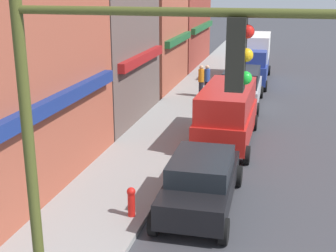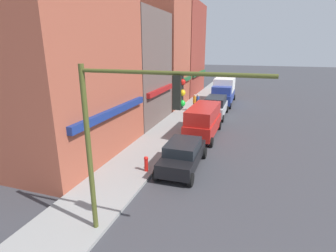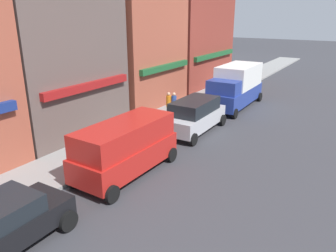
{
  "view_description": "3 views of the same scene",
  "coord_description": "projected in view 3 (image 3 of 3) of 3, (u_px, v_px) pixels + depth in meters",
  "views": [
    {
      "loc": [
        -1.24,
        2.67,
        6.26
      ],
      "look_at": [
        12.23,
        6.0,
        2.0
      ],
      "focal_mm": 50.0,
      "sensor_mm": 36.0,
      "label": 1
    },
    {
      "loc": [
        -2.15,
        1.24,
        6.6
      ],
      "look_at": [
        12.23,
        6.0,
        2.0
      ],
      "focal_mm": 28.0,
      "sensor_mm": 36.0,
      "label": 2
    },
    {
      "loc": [
        6.88,
        -3.63,
        6.63
      ],
      "look_at": [
        20.19,
        4.7,
        1.2
      ],
      "focal_mm": 35.0,
      "sensor_mm": 36.0,
      "label": 3
    }
  ],
  "objects": [
    {
      "name": "storefront_row",
      "position": [
        90.0,
        12.0,
        19.78
      ],
      "size": [
        33.34,
        5.3,
        15.97
      ],
      "color": "#9E4C38",
      "rests_on": "ground_plane"
    },
    {
      "name": "van_red",
      "position": [
        126.0,
        146.0,
        13.87
      ],
      "size": [
        5.03,
        2.22,
        2.34
      ],
      "rotation": [
        0.0,
        0.0,
        -0.02
      ],
      "color": "#B21E19",
      "rests_on": "ground_plane"
    },
    {
      "name": "suv_silver",
      "position": [
        195.0,
        115.0,
        19.01
      ],
      "size": [
        4.72,
        2.12,
        1.94
      ],
      "rotation": [
        0.0,
        0.0,
        0.01
      ],
      "color": "#B7B7BC",
      "rests_on": "ground_plane"
    },
    {
      "name": "box_truck_blue",
      "position": [
        236.0,
        86.0,
        23.98
      ],
      "size": [
        6.22,
        2.42,
        3.04
      ],
      "rotation": [
        0.0,
        0.0,
        0.01
      ],
      "color": "navy",
      "rests_on": "ground_plane"
    },
    {
      "name": "pedestrian_blue_shirt",
      "position": [
        174.0,
        106.0,
        20.77
      ],
      "size": [
        0.32,
        0.32,
        1.77
      ],
      "rotation": [
        0.0,
        0.0,
        5.93
      ],
      "color": "#23232D",
      "rests_on": "sidewalk_left"
    },
    {
      "name": "pedestrian_orange_vest",
      "position": [
        169.0,
        105.0,
        20.82
      ],
      "size": [
        0.32,
        0.32,
        1.77
      ],
      "rotation": [
        0.0,
        0.0,
        1.12
      ],
      "color": "#23232D",
      "rests_on": "sidewalk_left"
    }
  ]
}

